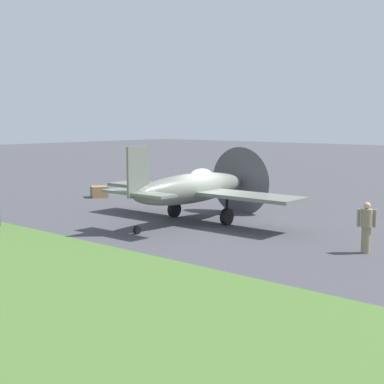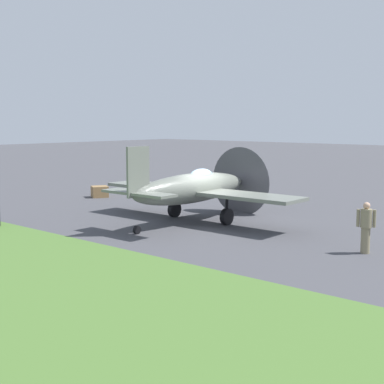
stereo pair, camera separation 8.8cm
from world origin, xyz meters
TOP-DOWN VIEW (x-y plane):
  - ground_plane at (0.00, 0.00)m, footprint 160.00×160.00m
  - airplane_lead at (-1.03, -0.35)m, footprint 10.00×7.95m
  - ground_crew_chief at (7.11, -0.98)m, footprint 0.58×0.38m
  - supply_crate at (-10.44, 2.06)m, footprint 1.22×1.22m

SIDE VIEW (x-z plane):
  - ground_plane at x=0.00m, z-range 0.00..0.00m
  - supply_crate at x=-10.44m, z-range 0.00..0.64m
  - ground_crew_chief at x=7.11m, z-range 0.05..1.78m
  - airplane_lead at x=-1.03m, z-range -0.29..3.29m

